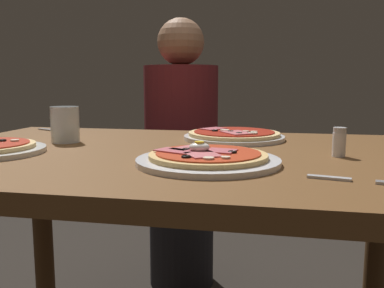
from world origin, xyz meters
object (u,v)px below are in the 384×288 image
Objects in this scene: pizza_foreground at (208,158)px; fork at (346,179)px; diner_person at (181,162)px; dining_table at (169,194)px; pizza_across_right at (234,136)px; water_glass_near at (65,127)px; salt_shaker at (339,142)px; knife at (59,131)px.

fork is at bearing -21.20° from pizza_foreground.
diner_person is at bearing 116.98° from fork.
fork is at bearing 116.98° from diner_person.
diner_person is at bearing 100.71° from dining_table.
diner_person is (-0.29, 0.56, -0.20)m from pizza_across_right.
pizza_across_right is 2.94× the size of water_glass_near.
salt_shaker reaches higher than pizza_foreground.
dining_table is 0.82m from diner_person.
dining_table is at bearing -120.33° from pizza_across_right.
pizza_across_right is 1.88× the size of fork.
diner_person is (-0.15, 0.80, -0.08)m from dining_table.
fork is 0.13× the size of diner_person.
salt_shaker reaches higher than dining_table.
dining_table is 19.15× the size of salt_shaker.
salt_shaker is at bearing 85.48° from fork.
pizza_across_right is at bearing 59.67° from dining_table.
pizza_foreground reaches higher than dining_table.
pizza_across_right is 0.66m from diner_person.
pizza_foreground reaches higher than knife.
fork is 0.85× the size of knife.
dining_table is at bearing 179.99° from salt_shaker.
knife is 0.16× the size of diner_person.
fork is at bearing -63.12° from pizza_across_right.
knife is 0.92m from salt_shaker.
knife reaches higher than fork.
salt_shaker reaches higher than fork.
fork is at bearing -33.55° from knife.
diner_person reaches higher than water_glass_near.
fork reaches higher than dining_table.
pizza_foreground is 0.38m from pizza_across_right.
pizza_across_right is at bearing 116.88° from fork.
diner_person is (0.31, 0.48, -0.19)m from knife.
dining_table is 4.27× the size of pizza_foreground.
fork is (0.38, -0.25, 0.11)m from dining_table.
diner_person reaches higher than fork.
knife is at bearing 145.91° from dining_table.
pizza_foreground is 1.00m from diner_person.
water_glass_near is at bearing 173.03° from salt_shaker.
dining_table is 4.35× the size of pizza_across_right.
salt_shaker is (0.26, -0.23, 0.02)m from pizza_across_right.
pizza_foreground is at bearing -38.14° from knife.
pizza_foreground is 0.32m from salt_shaker.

